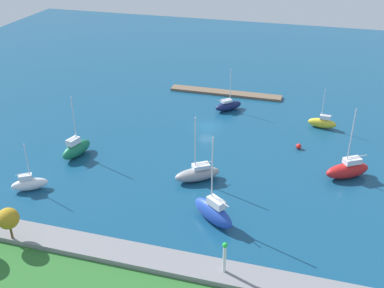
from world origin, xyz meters
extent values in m
plane|color=navy|center=(0.00, 0.00, 0.00)|extent=(160.00, 160.00, 0.00)
cube|color=brown|center=(0.14, -15.95, 0.25)|extent=(23.04, 2.56, 0.50)
cube|color=gray|center=(0.00, 35.93, 0.77)|extent=(64.70, 3.56, 1.55)
cylinder|color=silver|center=(-10.91, 35.93, 3.15)|extent=(0.36, 0.36, 3.20)
sphere|color=green|center=(-10.91, 35.93, 5.00)|extent=(0.56, 0.56, 0.56)
cylinder|color=brown|center=(13.44, 37.39, 2.27)|extent=(0.27, 0.27, 2.66)
sphere|color=#AD841E|center=(13.44, 37.39, 4.33)|extent=(2.45, 2.45, 2.45)
ellipsoid|color=#141E4C|center=(-2.12, -8.08, 0.87)|extent=(5.34, 5.21, 1.74)
cube|color=silver|center=(-1.80, -7.77, 1.99)|extent=(2.23, 2.20, 0.49)
cylinder|color=silver|center=(-2.32, -8.27, 4.94)|extent=(0.13, 0.13, 6.39)
cylinder|color=silver|center=(-1.43, -7.42, 2.39)|extent=(1.87, 1.78, 0.11)
ellipsoid|color=#2347B2|center=(-7.38, 26.15, 1.32)|extent=(6.56, 5.48, 2.65)
cube|color=silver|center=(-7.81, 26.46, 3.14)|extent=(2.63, 2.35, 0.99)
cylinder|color=silver|center=(-7.11, 25.95, 7.20)|extent=(0.16, 0.16, 9.11)
cylinder|color=silver|center=(-8.38, 26.87, 3.79)|extent=(2.62, 1.94, 0.13)
ellipsoid|color=yellow|center=(-19.54, -5.18, 0.86)|extent=(5.01, 1.95, 1.72)
cube|color=silver|center=(-19.93, -5.14, 2.07)|extent=(1.84, 1.05, 0.70)
cylinder|color=silver|center=(-19.30, -5.20, 4.43)|extent=(0.12, 0.12, 5.43)
cylinder|color=silver|center=(-20.21, -5.11, 2.57)|extent=(1.82, 0.27, 0.09)
ellipsoid|color=white|center=(18.66, 26.17, 0.88)|extent=(4.92, 3.91, 1.77)
cube|color=silver|center=(18.99, 26.38, 2.13)|extent=(1.97, 1.71, 0.73)
cylinder|color=silver|center=(18.45, 26.03, 4.46)|extent=(0.12, 0.12, 5.39)
cylinder|color=silver|center=(19.22, 26.53, 2.65)|extent=(1.58, 1.07, 0.09)
ellipsoid|color=#19724C|center=(17.06, 15.77, 1.15)|extent=(3.30, 6.13, 2.30)
cube|color=silver|center=(17.17, 16.22, 2.78)|extent=(1.63, 2.32, 0.96)
cylinder|color=silver|center=(16.98, 15.49, 6.08)|extent=(0.14, 0.14, 7.57)
cylinder|color=silver|center=(17.27, 16.62, 3.41)|extent=(0.69, 2.29, 0.11)
ellipsoid|color=red|center=(-23.59, 10.73, 1.13)|extent=(6.96, 5.56, 2.25)
cube|color=silver|center=(-24.05, 10.44, 2.66)|extent=(2.80, 2.46, 0.82)
cylinder|color=silver|center=(-23.30, 10.91, 6.54)|extent=(0.16, 0.16, 8.57)
cylinder|color=silver|center=(-24.63, 10.07, 3.23)|extent=(2.74, 1.80, 0.13)
ellipsoid|color=gray|center=(-2.98, 17.41, 0.96)|extent=(6.78, 5.62, 1.91)
cube|color=silver|center=(-3.42, 17.11, 2.23)|extent=(2.75, 2.48, 0.63)
cylinder|color=silver|center=(-2.70, 17.60, 5.93)|extent=(0.16, 0.16, 8.03)
cylinder|color=silver|center=(-3.77, 16.87, 2.69)|extent=(2.21, 1.56, 0.13)
sphere|color=red|center=(-16.24, 3.89, 0.44)|extent=(0.89, 0.89, 0.89)
camera|label=1|loc=(-17.63, 71.67, 35.90)|focal=43.28mm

